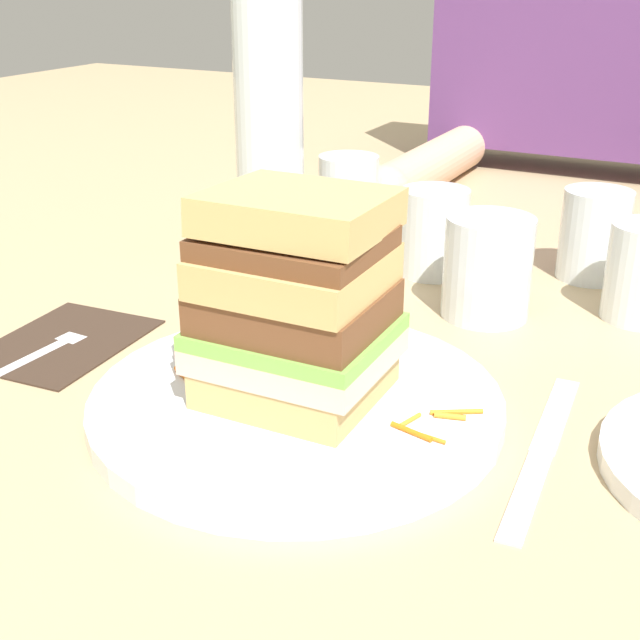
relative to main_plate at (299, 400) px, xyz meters
The scene contains 25 objects.
ground_plane 0.01m from the main_plate, 19.92° to the right, with size 3.00×3.00×0.00m, color tan.
main_plate is the anchor object (origin of this frame).
sandwich 0.07m from the main_plate, 90.19° to the left, with size 0.12×0.11×0.14m.
carrot_shred_0 0.10m from the main_plate, behind, with size 0.00×0.00×0.03m, color orange.
carrot_shred_1 0.08m from the main_plate, 167.54° to the right, with size 0.00×0.00×0.02m, color orange.
carrot_shred_2 0.08m from the main_plate, behind, with size 0.00×0.00×0.02m, color orange.
carrot_shred_3 0.07m from the main_plate, behind, with size 0.00×0.00×0.03m, color orange.
carrot_shred_4 0.08m from the main_plate, behind, with size 0.00×0.00×0.02m, color orange.
carrot_shred_5 0.09m from the main_plate, behind, with size 0.00×0.00×0.02m, color orange.
carrot_shred_6 0.10m from the main_plate, behind, with size 0.00×0.00×0.03m, color orange.
carrot_shred_7 0.09m from the main_plate, behind, with size 0.00×0.00×0.03m, color orange.
carrot_shred_8 0.08m from the main_plate, ahead, with size 0.00×0.00×0.02m, color orange.
carrot_shred_9 0.10m from the main_plate, 10.24° to the right, with size 0.00×0.00×0.03m, color orange.
carrot_shred_10 0.11m from the main_plate, 10.47° to the left, with size 0.00×0.00×0.03m, color orange.
carrot_shred_11 0.10m from the main_plate, ahead, with size 0.00×0.00×0.02m, color orange.
carrot_shred_12 0.09m from the main_plate, 11.00° to the right, with size 0.00×0.00×0.03m, color orange.
napkin_dark 0.22m from the main_plate, behind, with size 0.10×0.13×0.00m, color #38281E.
fork 0.22m from the main_plate, behind, with size 0.02×0.17×0.00m.
knife 0.16m from the main_plate, ahead, with size 0.03×0.20×0.00m.
juice_glass 0.23m from the main_plate, 74.37° to the left, with size 0.07×0.07×0.09m.
water_bottle 0.36m from the main_plate, 123.67° to the left, with size 0.07×0.07×0.30m.
empty_tumbler_0 0.30m from the main_plate, 93.16° to the left, with size 0.06×0.06×0.08m, color silver.
empty_tumbler_1 0.40m from the main_plate, 111.13° to the left, with size 0.06×0.06×0.09m, color silver.
empty_tumbler_3 0.37m from the main_plate, 71.00° to the left, with size 0.06×0.06×0.08m, color silver.
diner_across 0.80m from the main_plate, 87.16° to the left, with size 0.45×0.47×0.53m.
Camera 1 is at (0.23, -0.43, 0.28)m, focal length 47.40 mm.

